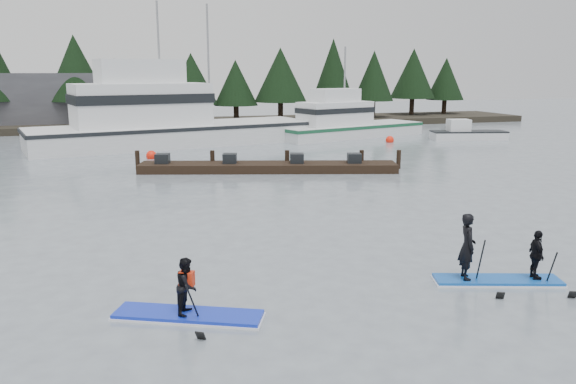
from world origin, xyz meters
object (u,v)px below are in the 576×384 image
object	(u,v)px
fishing_boat_medium	(346,130)
floating_dock	(268,167)
paddleboard_duo	(496,258)
fishing_boat_large	(168,133)
paddleboard_solo	(188,299)

from	to	relation	value
fishing_boat_medium	floating_dock	bearing A→B (deg)	-144.20
fishing_boat_medium	paddleboard_duo	xyz separation A→B (m)	(-8.50, -30.56, 0.09)
fishing_boat_medium	paddleboard_duo	world-z (taller)	fishing_boat_medium
fishing_boat_large	floating_dock	distance (m)	13.14
paddleboard_solo	paddleboard_duo	bearing A→B (deg)	23.78
floating_dock	paddleboard_solo	distance (m)	17.91
fishing_boat_medium	floating_dock	world-z (taller)	fishing_boat_medium
fishing_boat_large	paddleboard_duo	xyz separation A→B (m)	(5.57, -29.38, -0.22)
fishing_boat_medium	paddleboard_solo	world-z (taller)	fishing_boat_medium
fishing_boat_medium	paddleboard_solo	distance (m)	34.43
fishing_boat_medium	paddleboard_solo	bearing A→B (deg)	-135.84
fishing_boat_large	paddleboard_solo	xyz separation A→B (m)	(-1.92, -29.31, -0.42)
paddleboard_solo	fishing_boat_medium	bearing A→B (deg)	86.68
paddleboard_duo	fishing_boat_medium	bearing A→B (deg)	91.65
fishing_boat_medium	floating_dock	distance (m)	16.87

